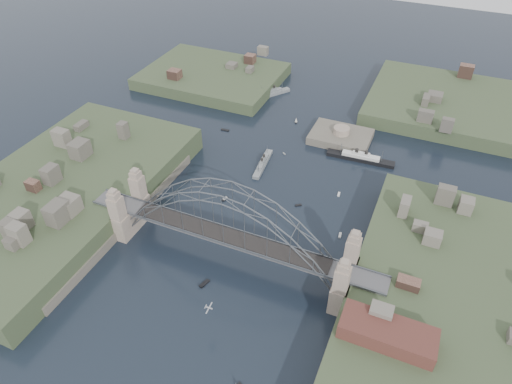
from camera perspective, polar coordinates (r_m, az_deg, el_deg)
The scene contains 20 objects.
ground at distance 127.50m, azimuth -3.25°, elevation -8.21°, with size 500.00×500.00×0.00m, color black.
bridge at distance 118.70m, azimuth -3.46°, elevation -4.20°, with size 84.00×13.80×24.60m.
shore_west at distance 154.37m, azimuth -22.78°, elevation -0.84°, with size 50.50×90.00×12.00m.
shore_east at distance 120.49m, azimuth 22.99°, elevation -14.97°, with size 50.50×90.00×12.00m.
headland_nw at distance 217.05m, azimuth -5.42°, elevation 13.68°, with size 60.00×45.00×9.00m, color #38472B.
headland_ne at distance 208.23m, azimuth 23.65°, elevation 9.35°, with size 70.00×55.00×9.50m, color #38472B.
fort_island at distance 176.13m, azimuth 10.42°, elevation 6.28°, with size 22.00×16.00×9.40m.
wharf_shed at distance 104.43m, azimuth 16.05°, elevation -16.53°, with size 20.00×8.00×4.00m, color #592D26.
naval_cruiser_near at distance 159.33m, azimuth 0.86°, elevation 3.57°, with size 4.03×17.26×5.13m.
naval_cruiser_far at distance 203.78m, azimuth 1.99°, elevation 12.17°, with size 12.15×15.61×5.90m.
ocean_liner at distance 165.97m, azimuth 12.87°, elevation 4.15°, with size 23.96×4.37×5.85m.
aeroplane at distance 107.44m, azimuth -5.96°, elevation -14.12°, with size 1.79×3.36×0.49m.
small_boat_a at distance 145.41m, azimuth -3.86°, elevation -0.86°, with size 1.63×2.56×1.43m.
small_boat_b at distance 143.56m, azimuth 5.28°, elevation -1.65°, with size 2.05×1.77×0.45m.
small_boat_c at distance 122.03m, azimuth -6.43°, elevation -11.25°, with size 1.89×3.32×0.45m.
small_boat_d at distance 149.40m, azimuth 10.26°, elevation -0.29°, with size 0.94×2.16×0.45m.
small_boat_e at distance 179.21m, azimuth -3.88°, elevation 7.70°, with size 3.28×1.20×0.45m.
small_boat_f at distance 165.59m, azimuth 3.52°, elevation 4.77°, with size 1.36×1.18×0.45m.
small_boat_h at distance 184.27m, azimuth 5.02°, elevation 8.86°, with size 1.28×2.40×2.38m.
small_boat_i at distance 135.44m, azimuth 10.41°, elevation -5.32°, with size 0.94×2.18×0.45m.
Camera 1 is at (40.62, -75.94, 94.01)m, focal length 32.14 mm.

